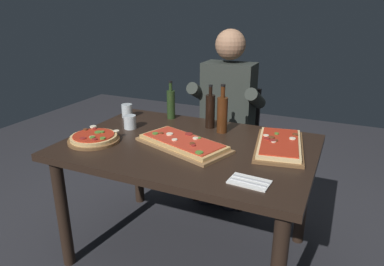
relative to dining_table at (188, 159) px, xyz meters
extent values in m
plane|color=#2D2D33|center=(0.00, 0.00, -0.64)|extent=(6.40, 6.40, 0.00)
cube|color=black|center=(0.00, 0.00, 0.08)|extent=(1.40, 0.96, 0.04)
cylinder|color=black|center=(-0.62, -0.40, -0.29)|extent=(0.07, 0.07, 0.70)
cylinder|color=black|center=(-0.62, 0.40, -0.29)|extent=(0.07, 0.07, 0.70)
cylinder|color=black|center=(0.62, 0.40, -0.29)|extent=(0.07, 0.07, 0.70)
cube|color=olive|center=(-0.01, -0.05, 0.10)|extent=(0.59, 0.42, 0.02)
cube|color=tan|center=(-0.01, -0.05, 0.12)|extent=(0.55, 0.38, 0.02)
cube|color=red|center=(-0.01, -0.05, 0.13)|extent=(0.50, 0.34, 0.01)
cylinder|color=#4C7F2D|center=(0.06, 0.01, 0.14)|extent=(0.02, 0.02, 0.00)
cylinder|color=brown|center=(0.06, -0.09, 0.14)|extent=(0.03, 0.03, 0.01)
cylinder|color=brown|center=(-0.17, -0.01, 0.14)|extent=(0.02, 0.02, 0.01)
cylinder|color=maroon|center=(0.08, -0.11, 0.14)|extent=(0.02, 0.02, 0.01)
cylinder|color=#4C7F2D|center=(-0.20, -0.03, 0.14)|extent=(0.04, 0.04, 0.01)
cylinder|color=beige|center=(-0.12, -0.01, 0.14)|extent=(0.04, 0.04, 0.01)
cylinder|color=beige|center=(0.05, -0.01, 0.14)|extent=(0.03, 0.03, 0.01)
cylinder|color=maroon|center=(-0.02, 0.04, 0.14)|extent=(0.04, 0.04, 0.01)
cylinder|color=#4C7F2D|center=(0.15, -0.18, 0.14)|extent=(0.04, 0.04, 0.01)
cylinder|color=beige|center=(-0.05, -0.08, 0.14)|extent=(0.03, 0.03, 0.01)
cube|color=brown|center=(0.48, 0.16, 0.10)|extent=(0.33, 0.53, 0.02)
cube|color=#E5C184|center=(0.48, 0.16, 0.12)|extent=(0.30, 0.49, 0.02)
cube|color=#B72D19|center=(0.48, 0.16, 0.13)|extent=(0.26, 0.45, 0.01)
cylinder|color=beige|center=(0.46, 0.12, 0.14)|extent=(0.02, 0.02, 0.00)
cylinder|color=maroon|center=(0.41, 0.16, 0.14)|extent=(0.03, 0.03, 0.01)
cylinder|color=brown|center=(0.46, 0.14, 0.14)|extent=(0.03, 0.03, 0.01)
cylinder|color=#4C7F2D|center=(0.45, 0.26, 0.14)|extent=(0.03, 0.03, 0.01)
cylinder|color=brown|center=(0.43, 0.18, 0.14)|extent=(0.03, 0.03, 0.01)
cylinder|color=brown|center=(0.55, 0.29, 0.14)|extent=(0.03, 0.03, 0.01)
cylinder|color=beige|center=(0.40, 0.21, 0.14)|extent=(0.03, 0.03, 0.00)
cylinder|color=beige|center=(0.54, 0.21, 0.14)|extent=(0.03, 0.03, 0.01)
cylinder|color=maroon|center=(0.45, 0.14, 0.14)|extent=(0.04, 0.04, 0.01)
cylinder|color=brown|center=(-0.52, -0.19, 0.10)|extent=(0.30, 0.30, 0.02)
cylinder|color=#DBB270|center=(-0.52, -0.19, 0.12)|extent=(0.27, 0.27, 0.02)
cylinder|color=#B72D19|center=(-0.52, -0.19, 0.13)|extent=(0.23, 0.23, 0.01)
cylinder|color=maroon|center=(-0.46, -0.25, 0.14)|extent=(0.03, 0.03, 0.01)
cylinder|color=#4C7F2D|center=(-0.42, -0.22, 0.14)|extent=(0.03, 0.03, 0.01)
cylinder|color=beige|center=(-0.49, -0.23, 0.14)|extent=(0.03, 0.03, 0.00)
cylinder|color=beige|center=(-0.60, -0.09, 0.14)|extent=(0.04, 0.04, 0.01)
cylinder|color=beige|center=(-0.43, -0.09, 0.14)|extent=(0.04, 0.04, 0.01)
cylinder|color=#4C7F2D|center=(-0.51, -0.15, 0.14)|extent=(0.04, 0.04, 0.01)
cylinder|color=brown|center=(-0.61, -0.15, 0.14)|extent=(0.03, 0.03, 0.01)
cylinder|color=#4C7F2D|center=(-0.49, -0.14, 0.14)|extent=(0.03, 0.03, 0.01)
cylinder|color=maroon|center=(-0.57, -0.11, 0.14)|extent=(0.02, 0.02, 0.01)
cylinder|color=#4C7F2D|center=(-0.49, -0.24, 0.14)|extent=(0.03, 0.03, 0.01)
cylinder|color=maroon|center=(-0.53, -0.27, 0.14)|extent=(0.04, 0.04, 0.00)
cylinder|color=#233819|center=(-0.32, 0.39, 0.19)|extent=(0.06, 0.06, 0.20)
cylinder|color=#233819|center=(-0.32, 0.39, 0.32)|extent=(0.02, 0.02, 0.06)
cylinder|color=black|center=(-0.32, 0.39, 0.35)|extent=(0.03, 0.03, 0.01)
cylinder|color=black|center=(0.01, 0.32, 0.20)|extent=(0.06, 0.06, 0.21)
cylinder|color=black|center=(0.01, 0.32, 0.34)|extent=(0.02, 0.02, 0.05)
cylinder|color=black|center=(0.01, 0.32, 0.37)|extent=(0.02, 0.02, 0.01)
cylinder|color=#47230F|center=(0.11, 0.27, 0.21)|extent=(0.07, 0.07, 0.22)
cylinder|color=#47230F|center=(0.11, 0.27, 0.35)|extent=(0.03, 0.03, 0.07)
cylinder|color=black|center=(0.11, 0.27, 0.39)|extent=(0.03, 0.03, 0.01)
cylinder|color=silver|center=(-0.61, 0.29, 0.14)|extent=(0.07, 0.07, 0.09)
cylinder|color=#5B3814|center=(-0.61, 0.29, 0.11)|extent=(0.06, 0.06, 0.03)
cylinder|color=silver|center=(-0.45, 0.09, 0.14)|extent=(0.08, 0.08, 0.09)
cylinder|color=#5B3814|center=(-0.45, 0.09, 0.11)|extent=(0.06, 0.06, 0.02)
cube|color=white|center=(0.44, -0.31, 0.10)|extent=(0.19, 0.12, 0.01)
cube|color=silver|center=(0.44, -0.33, 0.10)|extent=(0.17, 0.02, 0.00)
cube|color=silver|center=(0.45, -0.29, 0.10)|extent=(0.17, 0.03, 0.00)
cube|color=black|center=(-0.03, 0.78, -0.21)|extent=(0.44, 0.44, 0.04)
cube|color=black|center=(-0.03, 0.98, 0.02)|extent=(0.40, 0.04, 0.42)
cylinder|color=black|center=(-0.22, 0.59, -0.44)|extent=(0.04, 0.04, 0.41)
cylinder|color=black|center=(0.16, 0.59, -0.44)|extent=(0.04, 0.04, 0.41)
cylinder|color=black|center=(-0.22, 0.97, -0.44)|extent=(0.04, 0.04, 0.41)
cylinder|color=black|center=(0.16, 0.97, -0.44)|extent=(0.04, 0.04, 0.41)
cylinder|color=#23232D|center=(-0.13, 0.60, -0.42)|extent=(0.11, 0.11, 0.45)
cylinder|color=#23232D|center=(0.07, 0.60, -0.42)|extent=(0.11, 0.11, 0.45)
cube|color=#23232D|center=(-0.03, 0.68, -0.13)|extent=(0.34, 0.40, 0.12)
cube|color=#2D332D|center=(-0.03, 0.78, 0.19)|extent=(0.38, 0.22, 0.52)
sphere|color=#A37556|center=(-0.03, 0.78, 0.58)|extent=(0.22, 0.22, 0.22)
cylinder|color=#2D332D|center=(-0.25, 0.73, 0.21)|extent=(0.09, 0.31, 0.21)
cylinder|color=#2D332D|center=(0.19, 0.73, 0.21)|extent=(0.09, 0.31, 0.21)
camera|label=1|loc=(0.79, -1.69, 0.84)|focal=32.85mm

